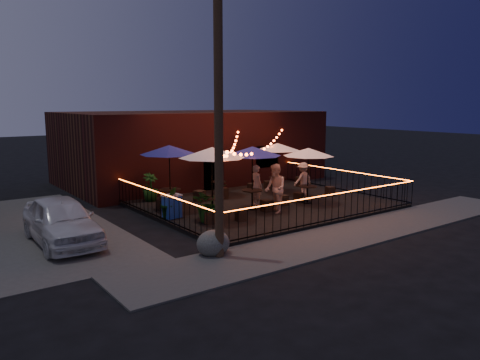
% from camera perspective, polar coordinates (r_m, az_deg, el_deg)
% --- Properties ---
extents(ground, '(110.00, 110.00, 0.00)m').
position_cam_1_polar(ground, '(19.14, 6.69, -4.28)').
color(ground, black).
rests_on(ground, ground).
extents(patio, '(10.00, 8.00, 0.15)m').
position_cam_1_polar(patio, '(20.60, 2.91, -3.03)').
color(patio, black).
rests_on(patio, ground).
extents(sidewalk, '(18.00, 2.50, 0.05)m').
position_cam_1_polar(sidewalk, '(16.98, 14.21, -6.20)').
color(sidewalk, '#43413E').
rests_on(sidewalk, ground).
extents(brick_building, '(14.00, 8.00, 4.00)m').
position_cam_1_polar(brick_building, '(27.39, -6.02, 4.10)').
color(brick_building, '#3E1311').
rests_on(brick_building, ground).
extents(utility_pole, '(0.26, 0.26, 8.00)m').
position_cam_1_polar(utility_pole, '(13.21, -2.62, 7.19)').
color(utility_pole, '#372916').
rests_on(utility_pole, ground).
extents(fence_front, '(10.00, 0.04, 1.04)m').
position_cam_1_polar(fence_front, '(17.62, 11.16, -3.38)').
color(fence_front, black).
rests_on(fence_front, patio).
extents(fence_left, '(0.04, 8.00, 1.04)m').
position_cam_1_polar(fence_left, '(17.81, -9.68, -3.19)').
color(fence_left, black).
rests_on(fence_left, patio).
extents(fence_right, '(0.04, 8.00, 1.04)m').
position_cam_1_polar(fence_right, '(23.90, 12.27, -0.06)').
color(fence_right, black).
rests_on(fence_right, patio).
extents(festoon_lights, '(10.02, 8.72, 1.32)m').
position_cam_1_polar(festoon_lights, '(19.35, 1.21, 3.51)').
color(festoon_lights, '#ED4417').
rests_on(festoon_lights, ground).
extents(cafe_table_0, '(3.13, 3.13, 2.74)m').
position_cam_1_polar(cafe_table_0, '(17.32, -3.44, 3.24)').
color(cafe_table_0, black).
rests_on(cafe_table_0, patio).
extents(cafe_table_1, '(2.90, 2.90, 2.65)m').
position_cam_1_polar(cafe_table_1, '(19.36, -8.63, 3.55)').
color(cafe_table_1, black).
rests_on(cafe_table_1, patio).
extents(cafe_table_2, '(2.82, 2.82, 2.61)m').
position_cam_1_polar(cafe_table_2, '(19.01, 1.52, 3.43)').
color(cafe_table_2, black).
rests_on(cafe_table_2, patio).
extents(cafe_table_3, '(2.31, 2.31, 2.16)m').
position_cam_1_polar(cafe_table_3, '(22.02, -2.64, 3.18)').
color(cafe_table_3, black).
rests_on(cafe_table_3, patio).
extents(cafe_table_4, '(2.45, 2.45, 2.43)m').
position_cam_1_polar(cafe_table_4, '(20.47, 8.34, 3.30)').
color(cafe_table_4, black).
rests_on(cafe_table_4, patio).
extents(cafe_table_5, '(2.21, 2.21, 2.42)m').
position_cam_1_polar(cafe_table_5, '(22.80, 4.61, 3.98)').
color(cafe_table_5, black).
rests_on(cafe_table_5, patio).
extents(bistro_chair_0, '(0.49, 0.49, 0.44)m').
position_cam_1_polar(bistro_chair_0, '(17.12, -3.78, -4.59)').
color(bistro_chair_0, black).
rests_on(bistro_chair_0, patio).
extents(bistro_chair_1, '(0.42, 0.42, 0.41)m').
position_cam_1_polar(bistro_chair_1, '(17.48, 0.07, -4.35)').
color(bistro_chair_1, black).
rests_on(bistro_chair_1, patio).
extents(bistro_chair_2, '(0.45, 0.45, 0.45)m').
position_cam_1_polar(bistro_chair_2, '(19.43, -9.42, -3.00)').
color(bistro_chair_2, black).
rests_on(bistro_chair_2, patio).
extents(bistro_chair_3, '(0.51, 0.51, 0.49)m').
position_cam_1_polar(bistro_chair_3, '(20.90, -4.95, -1.97)').
color(bistro_chair_3, black).
rests_on(bistro_chair_3, patio).
extents(bistro_chair_4, '(0.41, 0.41, 0.47)m').
position_cam_1_polar(bistro_chair_4, '(19.01, 3.28, -3.13)').
color(bistro_chair_4, black).
rests_on(bistro_chair_4, patio).
extents(bistro_chair_5, '(0.44, 0.44, 0.45)m').
position_cam_1_polar(bistro_chair_5, '(20.18, 5.26, -2.46)').
color(bistro_chair_5, black).
rests_on(bistro_chair_5, patio).
extents(bistro_chair_6, '(0.44, 0.44, 0.51)m').
position_cam_1_polar(bistro_chair_6, '(21.47, -2.20, -1.62)').
color(bistro_chair_6, black).
rests_on(bistro_chair_6, patio).
extents(bistro_chair_7, '(0.41, 0.41, 0.46)m').
position_cam_1_polar(bistro_chair_7, '(22.91, 1.55, -0.98)').
color(bistro_chair_7, black).
rests_on(bistro_chair_7, patio).
extents(bistro_chair_8, '(0.41, 0.41, 0.41)m').
position_cam_1_polar(bistro_chair_8, '(20.96, 7.18, -2.09)').
color(bistro_chair_8, black).
rests_on(bistro_chair_8, patio).
extents(bistro_chair_9, '(0.46, 0.46, 0.43)m').
position_cam_1_polar(bistro_chair_9, '(22.54, 10.91, -1.35)').
color(bistro_chair_9, black).
rests_on(bistro_chair_9, patio).
extents(bistro_chair_10, '(0.45, 0.45, 0.41)m').
position_cam_1_polar(bistro_chair_10, '(23.95, 3.40, -0.60)').
color(bistro_chair_10, black).
rests_on(bistro_chair_10, patio).
extents(bistro_chair_11, '(0.46, 0.46, 0.51)m').
position_cam_1_polar(bistro_chair_11, '(24.78, 7.44, -0.20)').
color(bistro_chair_11, black).
rests_on(bistro_chair_11, patio).
extents(patron_a, '(0.45, 0.66, 1.77)m').
position_cam_1_polar(patron_a, '(19.84, 2.04, -0.69)').
color(patron_a, tan).
rests_on(patron_a, patio).
extents(patron_b, '(1.02, 1.15, 1.97)m').
position_cam_1_polar(patron_b, '(18.65, 4.31, -1.03)').
color(patron_b, '#C9A88B').
rests_on(patron_b, patio).
extents(patron_c, '(1.03, 0.60, 1.58)m').
position_cam_1_polar(patron_c, '(22.29, 7.69, 0.11)').
color(patron_c, '#D5AF89').
rests_on(patron_c, patio).
extents(potted_shrub_a, '(1.50, 1.39, 1.39)m').
position_cam_1_polar(potted_shrub_a, '(17.33, -3.87, -2.82)').
color(potted_shrub_a, '#13400F').
rests_on(potted_shrub_a, patio).
extents(potted_shrub_b, '(0.69, 0.56, 1.21)m').
position_cam_1_polar(potted_shrub_b, '(18.01, -8.62, -2.73)').
color(potted_shrub_b, '#19340F').
rests_on(potted_shrub_b, patio).
extents(potted_shrub_c, '(0.85, 0.85, 1.26)m').
position_cam_1_polar(potted_shrub_c, '(21.28, -10.89, -0.86)').
color(potted_shrub_c, '#16380D').
rests_on(potted_shrub_c, patio).
extents(cooler, '(0.72, 0.55, 0.90)m').
position_cam_1_polar(cooler, '(18.07, -8.30, -3.16)').
color(cooler, blue).
rests_on(cooler, patio).
extents(boulder, '(1.06, 0.93, 0.75)m').
position_cam_1_polar(boulder, '(14.06, -3.29, -7.71)').
color(boulder, '#40403C').
rests_on(boulder, ground).
extents(car_white, '(1.84, 4.45, 1.51)m').
position_cam_1_polar(car_white, '(16.21, -20.96, -4.63)').
color(car_white, silver).
rests_on(car_white, ground).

